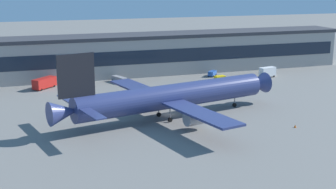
# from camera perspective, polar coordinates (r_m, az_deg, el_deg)

# --- Properties ---
(ground_plane) EXTENTS (600.00, 600.00, 0.00)m
(ground_plane) POSITION_cam_1_polar(r_m,az_deg,el_deg) (118.72, 0.10, -2.47)
(ground_plane) COLOR slate
(terminal_building) EXTENTS (174.11, 15.65, 14.33)m
(terminal_building) POSITION_cam_1_polar(r_m,az_deg,el_deg) (168.66, -5.87, 4.81)
(terminal_building) COLOR #9E9993
(terminal_building) RESTS_ON ground_plane
(airliner) EXTENTS (60.76, 52.11, 18.02)m
(airliner) POSITION_cam_1_polar(r_m,az_deg,el_deg) (114.26, 0.25, -0.25)
(airliner) COLOR navy
(airliner) RESTS_ON ground_plane
(fuel_truck) EXTENTS (7.97, 7.87, 3.35)m
(fuel_truck) POSITION_cam_1_polar(r_m,az_deg,el_deg) (152.19, -14.76, 1.42)
(fuel_truck) COLOR red
(fuel_truck) RESTS_ON ground_plane
(follow_me_car) EXTENTS (4.37, 4.53, 1.85)m
(follow_me_car) POSITION_cam_1_polar(r_m,az_deg,el_deg) (167.03, 5.41, 2.61)
(follow_me_car) COLOR #2651A5
(follow_me_car) RESTS_ON ground_plane
(stair_truck) EXTENTS (6.38, 3.66, 3.55)m
(stair_truck) POSITION_cam_1_polar(r_m,az_deg,el_deg) (167.70, 11.97, 2.72)
(stair_truck) COLOR white
(stair_truck) RESTS_ON ground_plane
(belt_loader) EXTENTS (4.24, 6.68, 1.95)m
(belt_loader) POSITION_cam_1_polar(r_m,az_deg,el_deg) (156.83, -5.94, 1.89)
(belt_loader) COLOR gray
(belt_loader) RESTS_ON ground_plane
(baggage_tug) EXTENTS (3.86, 2.56, 1.85)m
(baggage_tug) POSITION_cam_1_polar(r_m,az_deg,el_deg) (158.97, 6.34, 2.01)
(baggage_tug) COLOR yellow
(baggage_tug) RESTS_ON ground_plane
(traffic_cone_0) EXTENTS (0.56, 0.56, 0.70)m
(traffic_cone_0) POSITION_cam_1_polar(r_m,az_deg,el_deg) (112.38, 15.21, -3.73)
(traffic_cone_0) COLOR #F2590C
(traffic_cone_0) RESTS_ON ground_plane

